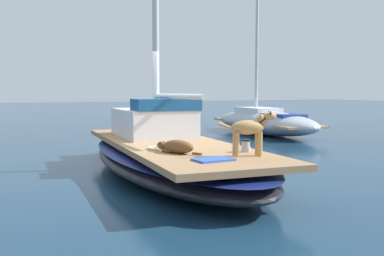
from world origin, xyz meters
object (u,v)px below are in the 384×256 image
dog_tan (250,129)px  coiled_rope (157,148)px  sailboat_main (170,158)px  moored_boat_starboard_side (264,121)px  deck_towel (214,160)px  deck_winch (246,146)px  dog_brown (177,147)px

dog_tan → coiled_rope: (-1.00, 1.37, -0.40)m
coiled_rope → sailboat_main: bearing=55.5°
dog_tan → moored_boat_starboard_side: 10.54m
deck_towel → deck_winch: bearing=32.0°
dog_brown → deck_towel: dog_brown is taller
dog_brown → deck_winch: dog_brown is taller
sailboat_main → deck_winch: bearing=-73.4°
sailboat_main → dog_brown: size_ratio=8.18×
deck_towel → moored_boat_starboard_side: bearing=50.8°
dog_brown → dog_tan: bearing=-41.9°
dog_brown → dog_tan: dog_tan is taller
dog_brown → coiled_rope: 0.60m
dog_brown → moored_boat_starboard_side: bearing=46.8°
dog_tan → moored_boat_starboard_side: size_ratio=0.14×
coiled_rope → moored_boat_starboard_side: bearing=44.1°
dog_brown → deck_winch: 1.15m
dog_brown → dog_tan: size_ratio=0.98×
deck_winch → deck_towel: 1.10m
coiled_rope → moored_boat_starboard_side: (7.29, 7.07, -0.18)m
coiled_rope → moored_boat_starboard_side: 10.15m
deck_winch → dog_tan: bearing=-115.3°
dog_brown → coiled_rope: size_ratio=2.80×
coiled_rope → moored_boat_starboard_side: size_ratio=0.05×
dog_brown → deck_towel: bearing=-80.7°
coiled_rope → deck_towel: size_ratio=0.58×
sailboat_main → dog_tan: bearing=-81.3°
sailboat_main → moored_boat_starboard_side: (6.64, 6.13, 0.16)m
deck_winch → coiled_rope: bearing=142.2°
dog_brown → deck_winch: (1.09, -0.36, -0.01)m
sailboat_main → coiled_rope: coiled_rope is taller
deck_winch → coiled_rope: size_ratio=0.65×
dog_brown → dog_tan: (0.88, -0.79, 0.32)m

